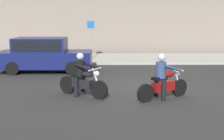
% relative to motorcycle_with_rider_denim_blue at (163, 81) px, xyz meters
% --- Properties ---
extents(ground_plane, '(80.00, 80.00, 0.00)m').
position_rel_motorcycle_with_rider_denim_blue_xyz_m(ground_plane, '(-0.57, 1.45, -0.64)').
color(ground_plane, '#282828').
extents(sidewalk_slab, '(40.00, 4.40, 0.14)m').
position_rel_motorcycle_with_rider_denim_blue_xyz_m(sidewalk_slab, '(-0.57, 9.45, -0.57)').
color(sidewalk_slab, '#99968E').
rests_on(sidewalk_slab, ground_plane).
extents(motorcycle_with_rider_denim_blue, '(1.86, 1.17, 1.56)m').
position_rel_motorcycle_with_rider_denim_blue_xyz_m(motorcycle_with_rider_denim_blue, '(0.00, 0.00, 0.00)').
color(motorcycle_with_rider_denim_blue, black).
rests_on(motorcycle_with_rider_denim_blue, ground_plane).
extents(motorcycle_with_rider_black_leather, '(1.78, 1.23, 1.53)m').
position_rel_motorcycle_with_rider_denim_blue_xyz_m(motorcycle_with_rider_black_leather, '(-2.74, 0.42, -0.01)').
color(motorcycle_with_rider_black_leather, black).
rests_on(motorcycle_with_rider_black_leather, ground_plane).
extents(parked_sedan_navy, '(4.59, 1.82, 1.72)m').
position_rel_motorcycle_with_rider_denim_blue_xyz_m(parked_sedan_navy, '(-5.08, 5.11, 0.24)').
color(parked_sedan_navy, '#11194C').
rests_on(parked_sedan_navy, ground_plane).
extents(street_sign_post, '(0.44, 0.08, 2.37)m').
position_rel_motorcycle_with_rider_denim_blue_xyz_m(street_sign_post, '(-2.91, 8.69, 0.94)').
color(street_sign_post, gray).
rests_on(street_sign_post, sidewalk_slab).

